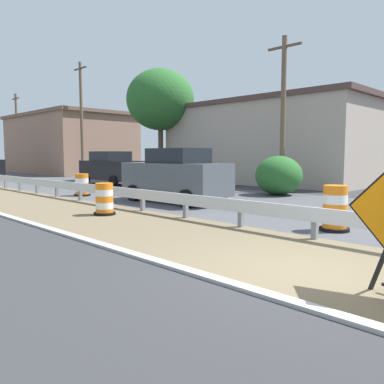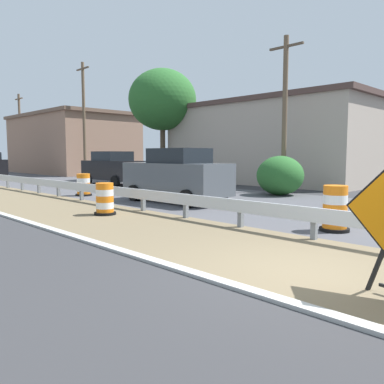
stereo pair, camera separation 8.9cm
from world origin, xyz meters
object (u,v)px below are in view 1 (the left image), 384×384
at_px(utility_pole_far, 17,131).
at_px(utility_pole_mid, 82,118).
at_px(traffic_barrel_mid, 82,186).
at_px(utility_pole_near, 283,112).
at_px(traffic_barrel_close, 104,201).
at_px(car_lead_far_lane, 176,175).
at_px(traffic_barrel_nearest, 335,210).
at_px(car_trailing_near_lane, 112,168).

bearing_deg(utility_pole_far, utility_pole_mid, -90.88).
xyz_separation_m(utility_pole_mid, utility_pole_far, (0.21, 13.85, -0.49)).
distance_m(traffic_barrel_mid, utility_pole_mid, 15.59).
xyz_separation_m(utility_pole_near, utility_pole_mid, (-0.36, 18.37, 0.86)).
bearing_deg(utility_pole_mid, traffic_barrel_mid, -119.66).
relative_size(traffic_barrel_close, car_lead_far_lane, 0.22).
bearing_deg(traffic_barrel_close, utility_pole_mid, 62.23).
height_order(traffic_barrel_nearest, utility_pole_far, utility_pole_far).
relative_size(utility_pole_near, utility_pole_far, 0.91).
relative_size(utility_pole_mid, utility_pole_far, 1.12).
xyz_separation_m(traffic_barrel_close, car_trailing_near_lane, (6.89, 9.96, 0.57)).
bearing_deg(car_trailing_near_lane, traffic_barrel_close, -36.57).
xyz_separation_m(traffic_barrel_close, car_lead_far_lane, (3.69, 0.79, 0.60)).
bearing_deg(utility_pole_far, traffic_barrel_nearest, -100.86).
relative_size(car_lead_far_lane, utility_pole_far, 0.55).
height_order(traffic_barrel_close, utility_pole_near, utility_pole_near).
xyz_separation_m(traffic_barrel_mid, utility_pole_mid, (7.42, 13.02, 4.28)).
xyz_separation_m(traffic_barrel_nearest, car_lead_far_lane, (1.14, 6.89, 0.53)).
relative_size(traffic_barrel_close, car_trailing_near_lane, 0.22).
distance_m(traffic_barrel_close, utility_pole_mid, 21.27).
xyz_separation_m(traffic_barrel_mid, utility_pole_near, (7.77, -5.34, 3.42)).
height_order(car_trailing_near_lane, utility_pole_far, utility_pole_far).
xyz_separation_m(traffic_barrel_mid, car_trailing_near_lane, (4.60, 4.55, 0.57)).
distance_m(traffic_barrel_nearest, utility_pole_near, 10.28).
height_order(car_trailing_near_lane, car_lead_far_lane, car_lead_far_lane).
height_order(traffic_barrel_close, traffic_barrel_mid, traffic_barrel_mid).
height_order(traffic_barrel_mid, utility_pole_far, utility_pole_far).
height_order(traffic_barrel_mid, utility_pole_near, utility_pole_near).
relative_size(traffic_barrel_mid, car_lead_far_lane, 0.22).
height_order(car_lead_far_lane, utility_pole_far, utility_pole_far).
relative_size(traffic_barrel_mid, car_trailing_near_lane, 0.22).
bearing_deg(traffic_barrel_nearest, utility_pole_far, 79.14).
height_order(traffic_barrel_close, utility_pole_far, utility_pole_far).
xyz_separation_m(traffic_barrel_mid, car_lead_far_lane, (1.40, -4.62, 0.59)).
bearing_deg(traffic_barrel_nearest, car_lead_far_lane, 80.64).
height_order(traffic_barrel_close, car_trailing_near_lane, car_trailing_near_lane).
height_order(traffic_barrel_nearest, traffic_barrel_mid, traffic_barrel_nearest).
relative_size(traffic_barrel_mid, utility_pole_mid, 0.11).
distance_m(traffic_barrel_mid, car_lead_far_lane, 4.86).
bearing_deg(utility_pole_far, car_lead_far_lane, -101.19).
xyz_separation_m(car_lead_far_lane, utility_pole_near, (6.37, -0.72, 2.83)).
relative_size(traffic_barrel_mid, utility_pole_near, 0.13).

